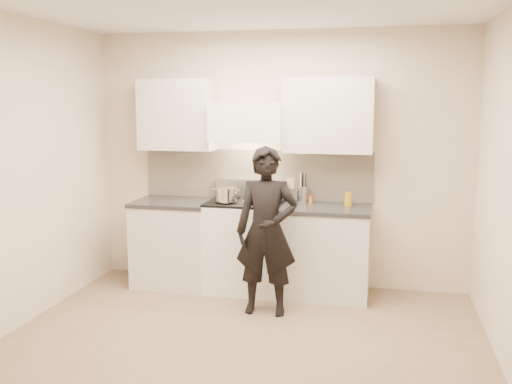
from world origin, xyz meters
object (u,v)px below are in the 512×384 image
counter_right (324,251)px  utensil_crock (303,193)px  wok (267,190)px  person (267,231)px  stove (245,245)px

counter_right → utensil_crock: (-0.26, 0.23, 0.55)m
wok → utensil_crock: size_ratio=1.33×
utensil_crock → person: (-0.21, -0.85, -0.23)m
utensil_crock → counter_right: bearing=-41.0°
person → counter_right: bearing=50.7°
wok → person: bearing=-78.3°
stove → person: size_ratio=0.61×
counter_right → wok: wok is taller
counter_right → wok: 0.87m
counter_right → utensil_crock: 0.65m
utensil_crock → stove: bearing=-158.4°
wok → person: 0.83m
counter_right → utensil_crock: size_ratio=2.96×
stove → wok: bearing=35.9°
counter_right → person: (-0.47, -0.62, 0.32)m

